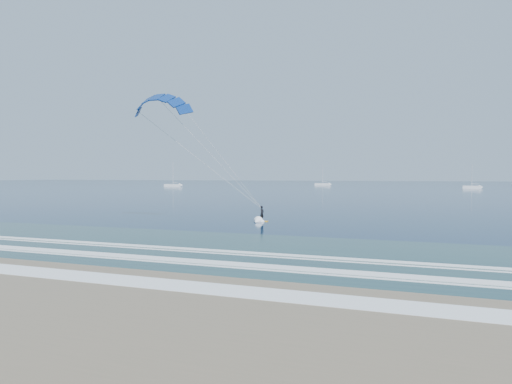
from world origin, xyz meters
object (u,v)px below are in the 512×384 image
object	(u,v)px
kitesurfer_rig	(210,154)
sailboat_1	(323,184)
sailboat_2	(472,187)
sailboat_0	(173,185)

from	to	relation	value
kitesurfer_rig	sailboat_1	world-z (taller)	kitesurfer_rig
sailboat_2	kitesurfer_rig	bearing A→B (deg)	-104.22
sailboat_1	sailboat_2	size ratio (longest dim) A/B	1.14
kitesurfer_rig	sailboat_0	size ratio (longest dim) A/B	1.27
kitesurfer_rig	sailboat_2	bearing A→B (deg)	75.78
sailboat_0	sailboat_1	xyz separation A→B (m)	(62.46, 50.47, -0.01)
sailboat_1	sailboat_2	bearing A→B (deg)	-29.20
sailboat_0	sailboat_2	xyz separation A→B (m)	(132.09, 11.55, -0.01)
kitesurfer_rig	sailboat_2	size ratio (longest dim) A/B	1.53
sailboat_2	sailboat_1	bearing A→B (deg)	150.80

